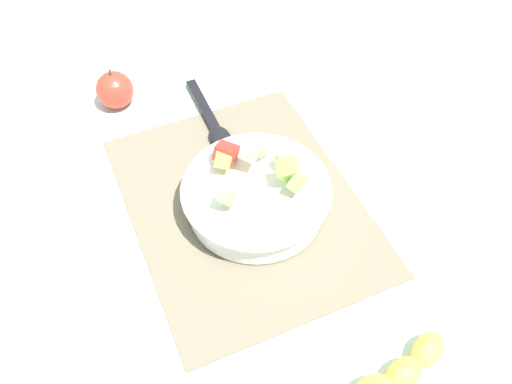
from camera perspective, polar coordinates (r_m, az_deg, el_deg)
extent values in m
plane|color=silver|center=(0.87, -1.30, -1.30)|extent=(2.40, 2.40, 0.00)
cube|color=#756B56|center=(0.87, -1.31, -1.18)|extent=(0.45, 0.35, 0.01)
cylinder|color=white|center=(0.84, 0.00, -0.61)|extent=(0.21, 0.21, 0.05)
torus|color=white|center=(0.82, 0.00, 0.41)|extent=(0.23, 0.23, 0.02)
cube|color=#9EC656|center=(0.83, 3.21, 3.99)|extent=(0.04, 0.04, 0.03)
cube|color=#9EC656|center=(0.83, -3.52, 3.39)|extent=(0.04, 0.04, 0.03)
cube|color=#9EC656|center=(0.80, 3.41, 2.48)|extent=(0.04, 0.04, 0.04)
cube|color=#A3CC6B|center=(0.78, -3.14, -0.52)|extent=(0.03, 0.04, 0.03)
cube|color=#93C160|center=(0.80, 4.37, 1.18)|extent=(0.03, 0.04, 0.04)
cube|color=beige|center=(0.82, -0.57, 4.45)|extent=(0.04, 0.05, 0.04)
cube|color=beige|center=(0.84, 0.76, 4.80)|extent=(0.03, 0.03, 0.03)
cube|color=red|center=(0.84, -3.13, 4.14)|extent=(0.05, 0.05, 0.04)
ellipsoid|color=black|center=(0.95, -3.75, 5.78)|extent=(0.06, 0.04, 0.01)
cube|color=black|center=(1.02, -5.57, 9.01)|extent=(0.15, 0.02, 0.01)
sphere|color=#BC3828|center=(1.04, -14.59, 10.32)|extent=(0.07, 0.07, 0.07)
cylinder|color=brown|center=(1.02, -15.04, 12.04)|extent=(0.00, 0.00, 0.01)
ellipsoid|color=yellow|center=(0.74, 15.29, -17.83)|extent=(0.04, 0.06, 0.04)
ellipsoid|color=yellow|center=(0.76, 17.57, -15.49)|extent=(0.05, 0.06, 0.04)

